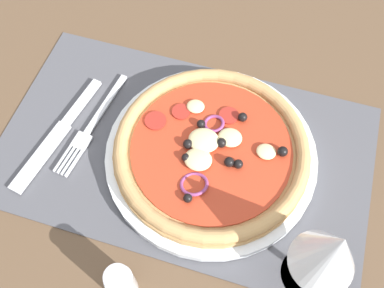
{
  "coord_description": "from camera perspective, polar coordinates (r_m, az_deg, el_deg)",
  "views": [
    {
      "loc": [
        -9.24,
        26.39,
        53.14
      ],
      "look_at": [
        -1.15,
        0.0,
        2.85
      ],
      "focal_mm": 40.44,
      "sensor_mm": 36.0,
      "label": 1
    }
  ],
  "objects": [
    {
      "name": "plate",
      "position": [
        0.58,
        2.39,
        -1.87
      ],
      "size": [
        28.46,
        28.46,
        1.45
      ],
      "primitive_type": "cylinder",
      "color": "white",
      "rests_on": "placemat"
    },
    {
      "name": "ground_plane",
      "position": [
        0.61,
        -1.03,
        -1.55
      ],
      "size": [
        190.0,
        140.0,
        2.4
      ],
      "primitive_type": "cube",
      "color": "brown"
    },
    {
      "name": "fork",
      "position": [
        0.63,
        -13.27,
        2.07
      ],
      "size": [
        3.81,
        18.04,
        0.44
      ],
      "rotation": [
        0.0,
        0.0,
        1.44
      ],
      "color": "silver",
      "rests_on": "placemat"
    },
    {
      "name": "wine_glass",
      "position": [
        0.47,
        17.79,
        -13.55
      ],
      "size": [
        7.2,
        7.2,
        14.9
      ],
      "color": "silver",
      "rests_on": "ground_plane"
    },
    {
      "name": "pepper_shaker",
      "position": [
        0.51,
        -9.34,
        -17.66
      ],
      "size": [
        3.2,
        3.2,
        6.7
      ],
      "color": "silver",
      "rests_on": "ground_plane"
    },
    {
      "name": "pizza",
      "position": [
        0.57,
        2.46,
        -1.01
      ],
      "size": [
        26.11,
        26.11,
        2.66
      ],
      "color": "tan",
      "rests_on": "plate"
    },
    {
      "name": "knife",
      "position": [
        0.64,
        -17.28,
        1.29
      ],
      "size": [
        5.15,
        19.98,
        0.62
      ],
      "rotation": [
        0.0,
        0.0,
        1.39
      ],
      "color": "silver",
      "rests_on": "placemat"
    },
    {
      "name": "placemat",
      "position": [
        0.6,
        -1.05,
        -0.94
      ],
      "size": [
        50.98,
        30.3,
        0.4
      ],
      "primitive_type": "cube",
      "color": "#4C4C51",
      "rests_on": "ground_plane"
    }
  ]
}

